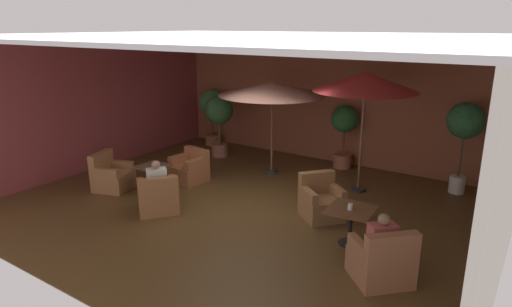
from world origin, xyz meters
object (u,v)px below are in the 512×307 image
object	(u,v)px
patio_umbrella_tall_red	(365,82)
potted_tree_mid_right	(465,126)
armchair_front_right_south	(190,169)
iced_drink_cup	(350,207)
armchair_front_right_east	(158,197)
cafe_table_front_right	(153,174)
potted_tree_left_corner	(219,116)
armchair_front_left_north	(382,262)
potted_tree_mid_left	(212,107)
cafe_table_front_left	(351,216)
patron_by_window	(157,178)
patio_umbrella_center_beige	(272,89)
armchair_front_right_north	(112,176)
potted_tree_right_corner	(344,127)
armchair_front_left_east	(321,202)
patron_blue_shirt	(382,237)

from	to	relation	value
patio_umbrella_tall_red	potted_tree_mid_right	xyz separation A→B (m)	(1.90, 1.14, -0.95)
armchair_front_right_south	iced_drink_cup	distance (m)	4.60
armchair_front_right_east	armchair_front_right_south	size ratio (longest dim) A/B	1.29
cafe_table_front_right	patio_umbrella_tall_red	size ratio (longest dim) A/B	0.24
potted_tree_left_corner	armchair_front_right_east	bearing A→B (deg)	-69.25
armchair_front_left_north	potted_tree_mid_left	size ratio (longest dim) A/B	0.63
cafe_table_front_left	patron_by_window	xyz separation A→B (m)	(-3.80, -0.84, 0.19)
patio_umbrella_tall_red	potted_tree_left_corner	size ratio (longest dim) A/B	1.54
cafe_table_front_left	patio_umbrella_center_beige	world-z (taller)	patio_umbrella_center_beige
cafe_table_front_left	armchair_front_right_north	distance (m)	5.65
armchair_front_right_south	cafe_table_front_left	bearing A→B (deg)	-11.02
armchair_front_left_north	iced_drink_cup	world-z (taller)	armchair_front_left_north
potted_tree_mid_left	potted_tree_right_corner	size ratio (longest dim) A/B	1.05
armchair_front_left_north	cafe_table_front_right	world-z (taller)	armchair_front_left_north
iced_drink_cup	armchair_front_left_north	bearing A→B (deg)	-43.03
cafe_table_front_right	armchair_front_right_north	distance (m)	1.09
potted_tree_mid_left	patron_by_window	xyz separation A→B (m)	(2.42, -4.72, -0.50)
cafe_table_front_left	iced_drink_cup	world-z (taller)	iced_drink_cup
patio_umbrella_center_beige	iced_drink_cup	world-z (taller)	patio_umbrella_center_beige
armchair_front_left_north	armchair_front_left_east	size ratio (longest dim) A/B	1.05
patio_umbrella_tall_red	potted_tree_right_corner	size ratio (longest dim) A/B	1.61
armchair_front_right_north	patio_umbrella_tall_red	size ratio (longest dim) A/B	0.35
patron_blue_shirt	cafe_table_front_right	bearing A→B (deg)	173.46
patio_umbrella_tall_red	potted_tree_mid_right	bearing A→B (deg)	30.94
potted_tree_left_corner	patron_blue_shirt	size ratio (longest dim) A/B	2.74
cafe_table_front_right	potted_tree_right_corner	distance (m)	5.03
cafe_table_front_right	armchair_front_right_east	bearing A→B (deg)	-39.03
patio_umbrella_tall_red	potted_tree_mid_left	distance (m)	5.69
cafe_table_front_left	potted_tree_mid_right	xyz separation A→B (m)	(1.06, 3.68, 1.02)
cafe_table_front_left	potted_tree_left_corner	xyz separation A→B (m)	(-5.22, 2.97, 0.68)
patron_blue_shirt	patron_by_window	size ratio (longest dim) A/B	1.01
armchair_front_left_east	patio_umbrella_tall_red	world-z (taller)	patio_umbrella_tall_red
patio_umbrella_center_beige	patron_blue_shirt	distance (m)	5.42
armchair_front_right_east	potted_tree_right_corner	size ratio (longest dim) A/B	0.63
cafe_table_front_left	potted_tree_right_corner	distance (m)	4.42
cafe_table_front_right	armchair_front_right_south	distance (m)	1.08
cafe_table_front_right	armchair_front_right_south	world-z (taller)	armchair_front_right_south
patio_umbrella_center_beige	potted_tree_left_corner	world-z (taller)	patio_umbrella_center_beige
potted_tree_mid_right	patron_by_window	bearing A→B (deg)	-137.04
armchair_front_left_north	patron_by_window	size ratio (longest dim) A/B	1.74
armchair_front_left_north	patron_blue_shirt	bearing A→B (deg)	134.89
patio_umbrella_tall_red	potted_tree_left_corner	distance (m)	4.59
armchair_front_right_north	patron_by_window	bearing A→B (deg)	-9.63
potted_tree_left_corner	armchair_front_left_east	bearing A→B (deg)	-27.22
potted_tree_mid_right	iced_drink_cup	world-z (taller)	potted_tree_mid_right
potted_tree_mid_right	patron_blue_shirt	distance (m)	4.58
armchair_front_right_east	potted_tree_mid_left	bearing A→B (deg)	117.36
potted_tree_left_corner	patron_by_window	size ratio (longest dim) A/B	2.78
armchair_front_left_north	patron_by_window	xyz separation A→B (m)	(-4.64, 0.00, 0.40)
potted_tree_right_corner	iced_drink_cup	distance (m)	4.45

